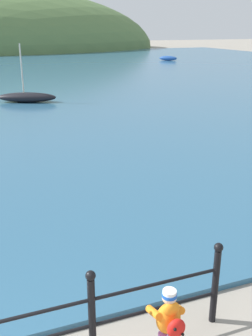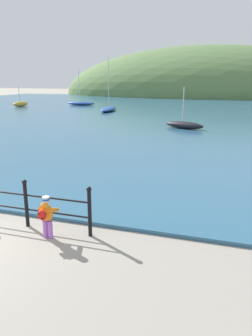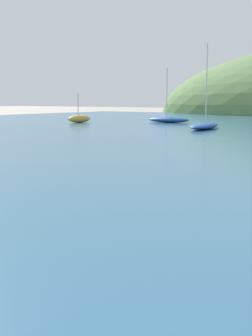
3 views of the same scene
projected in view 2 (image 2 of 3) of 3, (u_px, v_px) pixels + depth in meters
The scene contains 7 objects.
water at pixel (176, 111), 36.52m from camera, with size 80.00×60.00×0.10m, color #2D5B7A.
far_hillside at pixel (205, 95), 71.02m from camera, with size 63.65×35.01×20.48m.
child_in_coat at pixel (46, 214), 7.36m from camera, with size 0.38×0.53×1.00m.
boat_nearest_quay at pixel (21, 104), 41.01m from camera, with size 1.25×2.37×2.45m.
boat_twin_mast at pixel (81, 103), 43.10m from camera, with size 3.83×1.52×4.63m.
boat_blue_hull at pixel (184, 125), 23.15m from camera, with size 3.06×1.85×2.88m.
boat_white_sailboat at pixel (108, 109), 35.52m from camera, with size 1.96×4.85×5.62m.
Camera 2 is at (5.99, -4.85, 3.55)m, focal length 35.00 mm.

